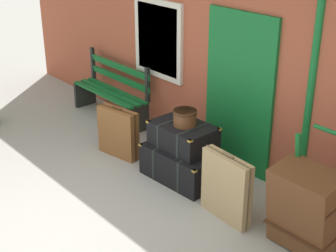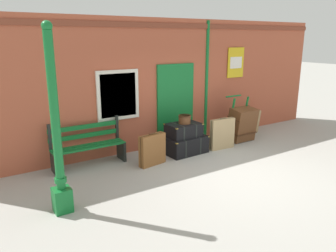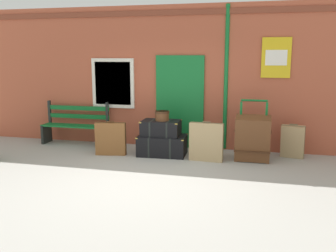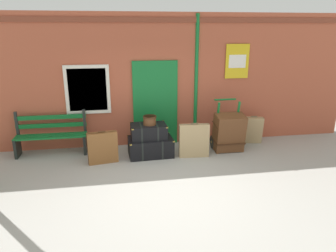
{
  "view_description": "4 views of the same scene",
  "coord_description": "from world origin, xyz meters",
  "px_view_note": "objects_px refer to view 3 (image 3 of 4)",
  "views": [
    {
      "loc": [
        4.08,
        -2.2,
        3.29
      ],
      "look_at": [
        -0.62,
        1.86,
        0.51
      ],
      "focal_mm": 53.66,
      "sensor_mm": 36.0,
      "label": 1
    },
    {
      "loc": [
        -4.66,
        -4.59,
        2.73
      ],
      "look_at": [
        -0.63,
        1.65,
        0.76
      ],
      "focal_mm": 35.6,
      "sensor_mm": 36.0,
      "label": 2
    },
    {
      "loc": [
        1.83,
        -5.81,
        2.1
      ],
      "look_at": [
        0.04,
        1.57,
        0.65
      ],
      "focal_mm": 39.78,
      "sensor_mm": 36.0,
      "label": 3
    },
    {
      "loc": [
        -0.82,
        -5.08,
        2.82
      ],
      "look_at": [
        0.29,
        1.62,
        0.71
      ],
      "focal_mm": 33.46,
      "sensor_mm": 36.0,
      "label": 4
    }
  ],
  "objects_px": {
    "steamer_trunk_base": "(162,145)",
    "porters_trolley": "(252,146)",
    "suitcase_charcoal": "(206,142)",
    "large_brown_trunk": "(253,138)",
    "suitcase_caramel": "(293,142)",
    "suitcase_olive": "(111,139)",
    "round_hatbox": "(162,115)",
    "platform_bench": "(76,126)",
    "steamer_trunk_middle": "(161,128)"
  },
  "relations": [
    {
      "from": "platform_bench",
      "to": "porters_trolley",
      "type": "relative_size",
      "value": 1.33
    },
    {
      "from": "large_brown_trunk",
      "to": "suitcase_caramel",
      "type": "xyz_separation_m",
      "value": [
        0.81,
        0.42,
        -0.12
      ]
    },
    {
      "from": "porters_trolley",
      "to": "suitcase_olive",
      "type": "distance_m",
      "value": 2.97
    },
    {
      "from": "platform_bench",
      "to": "porters_trolley",
      "type": "xyz_separation_m",
      "value": [
        4.14,
        -0.35,
        -0.17
      ]
    },
    {
      "from": "steamer_trunk_middle",
      "to": "round_hatbox",
      "type": "relative_size",
      "value": 2.71
    },
    {
      "from": "platform_bench",
      "to": "suitcase_olive",
      "type": "relative_size",
      "value": 2.17
    },
    {
      "from": "round_hatbox",
      "to": "suitcase_olive",
      "type": "distance_m",
      "value": 1.21
    },
    {
      "from": "porters_trolley",
      "to": "suitcase_caramel",
      "type": "relative_size",
      "value": 1.68
    },
    {
      "from": "large_brown_trunk",
      "to": "suitcase_olive",
      "type": "distance_m",
      "value": 2.96
    },
    {
      "from": "porters_trolley",
      "to": "round_hatbox",
      "type": "bearing_deg",
      "value": -176.48
    },
    {
      "from": "suitcase_olive",
      "to": "porters_trolley",
      "type": "bearing_deg",
      "value": 7.55
    },
    {
      "from": "large_brown_trunk",
      "to": "suitcase_caramel",
      "type": "distance_m",
      "value": 0.92
    },
    {
      "from": "suitcase_olive",
      "to": "round_hatbox",
      "type": "bearing_deg",
      "value": 14.47
    },
    {
      "from": "platform_bench",
      "to": "suitcase_charcoal",
      "type": "xyz_separation_m",
      "value": [
        3.24,
        -0.73,
        -0.06
      ]
    },
    {
      "from": "platform_bench",
      "to": "porters_trolley",
      "type": "distance_m",
      "value": 4.16
    },
    {
      "from": "round_hatbox",
      "to": "suitcase_caramel",
      "type": "relative_size",
      "value": 0.42
    },
    {
      "from": "steamer_trunk_base",
      "to": "porters_trolley",
      "type": "relative_size",
      "value": 0.86
    },
    {
      "from": "platform_bench",
      "to": "large_brown_trunk",
      "type": "relative_size",
      "value": 1.72
    },
    {
      "from": "porters_trolley",
      "to": "suitcase_caramel",
      "type": "xyz_separation_m",
      "value": [
        0.81,
        0.25,
        0.08
      ]
    },
    {
      "from": "platform_bench",
      "to": "large_brown_trunk",
      "type": "distance_m",
      "value": 4.17
    },
    {
      "from": "large_brown_trunk",
      "to": "suitcase_charcoal",
      "type": "bearing_deg",
      "value": -166.8
    },
    {
      "from": "platform_bench",
      "to": "suitcase_caramel",
      "type": "height_order",
      "value": "platform_bench"
    },
    {
      "from": "round_hatbox",
      "to": "porters_trolley",
      "type": "distance_m",
      "value": 1.97
    },
    {
      "from": "suitcase_olive",
      "to": "suitcase_charcoal",
      "type": "bearing_deg",
      "value": 0.18
    },
    {
      "from": "steamer_trunk_base",
      "to": "suitcase_caramel",
      "type": "xyz_separation_m",
      "value": [
        2.68,
        0.39,
        0.14
      ]
    },
    {
      "from": "round_hatbox",
      "to": "suitcase_olive",
      "type": "relative_size",
      "value": 0.41
    },
    {
      "from": "porters_trolley",
      "to": "suitcase_caramel",
      "type": "height_order",
      "value": "porters_trolley"
    },
    {
      "from": "steamer_trunk_middle",
      "to": "suitcase_charcoal",
      "type": "bearing_deg",
      "value": -14.86
    },
    {
      "from": "large_brown_trunk",
      "to": "suitcase_charcoal",
      "type": "height_order",
      "value": "large_brown_trunk"
    },
    {
      "from": "steamer_trunk_middle",
      "to": "round_hatbox",
      "type": "xyz_separation_m",
      "value": [
        0.03,
        0.0,
        0.28
      ]
    },
    {
      "from": "suitcase_olive",
      "to": "steamer_trunk_middle",
      "type": "bearing_deg",
      "value": 14.78
    },
    {
      "from": "steamer_trunk_base",
      "to": "porters_trolley",
      "type": "height_order",
      "value": "porters_trolley"
    },
    {
      "from": "round_hatbox",
      "to": "suitcase_olive",
      "type": "xyz_separation_m",
      "value": [
        -1.06,
        -0.27,
        -0.51
      ]
    },
    {
      "from": "steamer_trunk_middle",
      "to": "suitcase_caramel",
      "type": "distance_m",
      "value": 2.75
    },
    {
      "from": "steamer_trunk_middle",
      "to": "large_brown_trunk",
      "type": "bearing_deg",
      "value": -1.68
    },
    {
      "from": "large_brown_trunk",
      "to": "porters_trolley",
      "type": "bearing_deg",
      "value": 90.0
    },
    {
      "from": "steamer_trunk_base",
      "to": "suitcase_caramel",
      "type": "height_order",
      "value": "suitcase_caramel"
    },
    {
      "from": "large_brown_trunk",
      "to": "suitcase_caramel",
      "type": "height_order",
      "value": "large_brown_trunk"
    },
    {
      "from": "platform_bench",
      "to": "large_brown_trunk",
      "type": "bearing_deg",
      "value": -7.14
    },
    {
      "from": "steamer_trunk_middle",
      "to": "round_hatbox",
      "type": "height_order",
      "value": "round_hatbox"
    },
    {
      "from": "steamer_trunk_middle",
      "to": "suitcase_olive",
      "type": "xyz_separation_m",
      "value": [
        -1.04,
        -0.27,
        -0.23
      ]
    },
    {
      "from": "platform_bench",
      "to": "suitcase_charcoal",
      "type": "height_order",
      "value": "platform_bench"
    },
    {
      "from": "large_brown_trunk",
      "to": "suitcase_charcoal",
      "type": "xyz_separation_m",
      "value": [
        -0.9,
        -0.21,
        -0.08
      ]
    },
    {
      "from": "steamer_trunk_base",
      "to": "round_hatbox",
      "type": "height_order",
      "value": "round_hatbox"
    },
    {
      "from": "suitcase_charcoal",
      "to": "large_brown_trunk",
      "type": "bearing_deg",
      "value": 13.2
    },
    {
      "from": "round_hatbox",
      "to": "large_brown_trunk",
      "type": "relative_size",
      "value": 0.33
    },
    {
      "from": "steamer_trunk_base",
      "to": "round_hatbox",
      "type": "xyz_separation_m",
      "value": [
        -0.01,
        0.02,
        0.65
      ]
    },
    {
      "from": "round_hatbox",
      "to": "suitcase_charcoal",
      "type": "distance_m",
      "value": 1.12
    },
    {
      "from": "round_hatbox",
      "to": "platform_bench",
      "type": "bearing_deg",
      "value": 168.45
    },
    {
      "from": "steamer_trunk_base",
      "to": "suitcase_charcoal",
      "type": "xyz_separation_m",
      "value": [
        0.97,
        -0.24,
        0.18
      ]
    }
  ]
}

